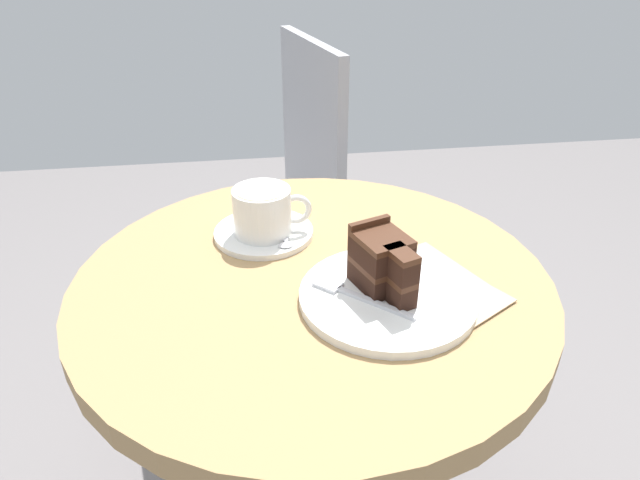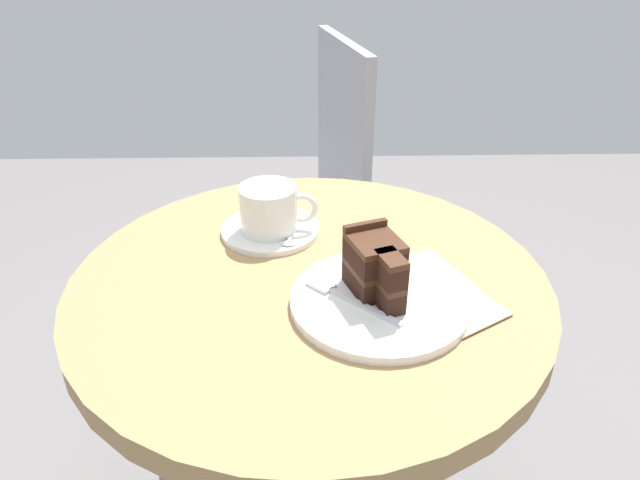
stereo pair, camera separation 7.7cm
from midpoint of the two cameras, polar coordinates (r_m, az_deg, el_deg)
cafe_table at (r=0.85m, az=1.70°, el=-10.92°), size 0.64×0.64×0.72m
saucer at (r=0.87m, az=-2.40°, el=0.98°), size 0.15×0.15×0.01m
coffee_cup at (r=0.84m, az=-2.39°, el=3.17°), size 0.12×0.09×0.07m
teaspoon at (r=0.84m, az=-0.27°, el=0.53°), size 0.02×0.10×0.00m
cake_plate at (r=0.72m, az=9.10°, el=-6.13°), size 0.22×0.22×0.01m
cake_slice at (r=0.71m, az=8.84°, el=-2.72°), size 0.08×0.11×0.08m
fork at (r=0.71m, az=5.48°, el=-5.66°), size 0.11×0.11×0.00m
napkin at (r=0.74m, az=12.71°, el=-5.76°), size 0.23×0.24×0.00m
cafe_chair at (r=1.42m, az=0.38°, el=4.40°), size 0.46×0.46×0.90m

